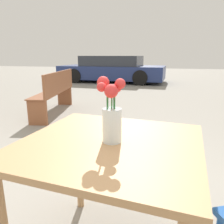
{
  "coord_description": "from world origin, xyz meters",
  "views": [
    {
      "loc": [
        0.28,
        -0.98,
        1.15
      ],
      "look_at": [
        0.01,
        -0.01,
        0.89
      ],
      "focal_mm": 35.0,
      "sensor_mm": 36.0,
      "label": 1
    }
  ],
  "objects_px": {
    "flower_vase": "(111,117)",
    "bench_near": "(56,91)",
    "parked_car": "(112,69)",
    "table_front": "(110,160)"
  },
  "relations": [
    {
      "from": "flower_vase",
      "to": "bench_near",
      "type": "distance_m",
      "value": 3.55
    },
    {
      "from": "bench_near",
      "to": "parked_car",
      "type": "height_order",
      "value": "parked_car"
    },
    {
      "from": "table_front",
      "to": "parked_car",
      "type": "bearing_deg",
      "value": 105.31
    },
    {
      "from": "table_front",
      "to": "parked_car",
      "type": "xyz_separation_m",
      "value": [
        -2.34,
        8.56,
        -0.08
      ]
    },
    {
      "from": "table_front",
      "to": "flower_vase",
      "type": "height_order",
      "value": "flower_vase"
    },
    {
      "from": "parked_car",
      "to": "bench_near",
      "type": "bearing_deg",
      "value": -86.1
    },
    {
      "from": "bench_near",
      "to": "parked_car",
      "type": "xyz_separation_m",
      "value": [
        -0.39,
        5.65,
        0.09
      ]
    },
    {
      "from": "flower_vase",
      "to": "table_front",
      "type": "bearing_deg",
      "value": 139.01
    },
    {
      "from": "bench_near",
      "to": "table_front",
      "type": "bearing_deg",
      "value": -56.09
    },
    {
      "from": "flower_vase",
      "to": "bench_near",
      "type": "relative_size",
      "value": 0.18
    }
  ]
}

